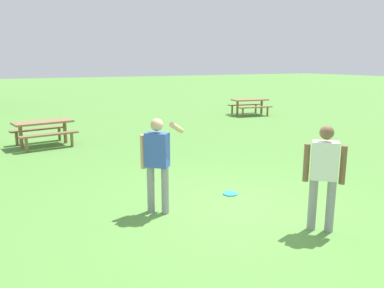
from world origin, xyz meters
The scene contains 6 objects.
ground_plane centered at (0.00, 0.00, 0.00)m, with size 120.00×120.00×0.00m, color #568E3D.
person_thrower centered at (-1.19, 0.54, 0.96)m, with size 0.84×0.48×1.64m.
person_catcher centered at (0.74, -1.30, 0.94)m, with size 0.47×0.45×1.64m.
frisbee centered at (0.41, 0.71, 0.01)m, with size 0.29×0.29×0.03m, color #2D9EDB.
picnic_table_near centered at (-2.24, 7.12, 0.56)m, with size 1.91×1.68×0.77m.
picnic_table_far centered at (7.58, 9.90, 0.56)m, with size 1.89×1.65×0.77m.
Camera 1 is at (-3.57, -5.24, 2.55)m, focal length 35.68 mm.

